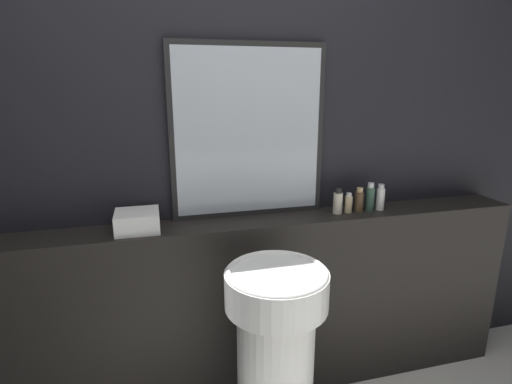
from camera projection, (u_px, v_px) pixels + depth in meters
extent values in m
cube|color=black|center=(230.00, 153.00, 1.93)|extent=(8.00, 0.06, 2.50)
cube|color=black|center=(238.00, 311.00, 2.00)|extent=(2.97, 0.22, 0.95)
cylinder|color=white|center=(277.00, 289.00, 1.54)|extent=(0.40, 0.40, 0.14)
torus|color=white|center=(277.00, 273.00, 1.52)|extent=(0.40, 0.40, 0.02)
cube|color=black|center=(249.00, 132.00, 1.88)|extent=(0.74, 0.03, 0.82)
cube|color=#B2BCC6|center=(249.00, 133.00, 1.87)|extent=(0.69, 0.02, 0.77)
cube|color=white|center=(137.00, 221.00, 1.76)|extent=(0.19, 0.17, 0.09)
cylinder|color=beige|center=(338.00, 203.00, 1.99)|extent=(0.05, 0.05, 0.11)
cylinder|color=black|center=(338.00, 191.00, 1.98)|extent=(0.03, 0.03, 0.02)
cylinder|color=#C6B284|center=(348.00, 204.00, 2.01)|extent=(0.04, 0.04, 0.08)
cylinder|color=silver|center=(349.00, 195.00, 2.00)|extent=(0.03, 0.03, 0.02)
cylinder|color=#4C3823|center=(359.00, 202.00, 2.02)|extent=(0.04, 0.04, 0.10)
cylinder|color=tan|center=(360.00, 190.00, 2.01)|extent=(0.03, 0.03, 0.02)
cylinder|color=#2D4C3D|center=(370.00, 199.00, 2.03)|extent=(0.04, 0.04, 0.12)
cylinder|color=silver|center=(371.00, 185.00, 2.02)|extent=(0.03, 0.03, 0.03)
cylinder|color=white|center=(380.00, 199.00, 2.05)|extent=(0.04, 0.04, 0.11)
cylinder|color=silver|center=(381.00, 187.00, 2.03)|extent=(0.03, 0.03, 0.02)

